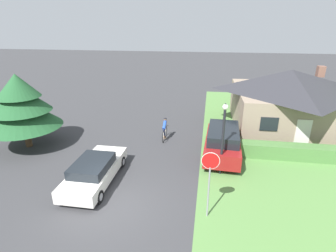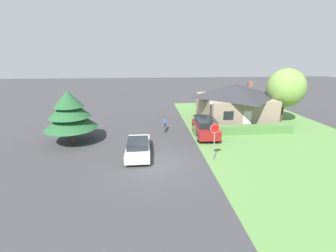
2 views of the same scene
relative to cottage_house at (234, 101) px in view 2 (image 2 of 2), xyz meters
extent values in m
plane|color=#38383A|center=(-9.86, -11.41, -2.30)|extent=(140.00, 140.00, 0.00)
cube|color=#568442|center=(1.82, -7.41, -2.29)|extent=(16.00, 36.00, 0.01)
cube|color=gray|center=(0.00, 0.00, -0.84)|extent=(7.77, 8.14, 2.91)
pyramid|color=#2D2D33|center=(0.00, 0.00, 1.38)|extent=(8.39, 8.79, 1.53)
cube|color=silver|center=(0.10, -4.00, -1.30)|extent=(0.90, 0.08, 2.00)
cube|color=black|center=(-2.02, -4.05, -0.70)|extent=(1.10, 0.09, 0.90)
cube|color=brown|center=(2.25, 0.85, 1.93)|extent=(0.51, 0.51, 0.80)
cube|color=#4C7A3D|center=(-0.86, -5.45, -1.87)|extent=(10.28, 0.90, 0.86)
cube|color=silver|center=(-11.36, -9.62, -1.74)|extent=(1.84, 4.77, 0.59)
cube|color=black|center=(-11.36, -9.89, -1.22)|extent=(1.61, 2.34, 0.45)
cylinder|color=black|center=(-12.17, -8.00, -1.99)|extent=(0.26, 0.61, 0.61)
cylinder|color=#ADADB2|center=(-12.17, -8.00, -1.99)|extent=(0.27, 0.35, 0.35)
cylinder|color=black|center=(-10.55, -8.00, -1.99)|extent=(0.26, 0.61, 0.61)
cylinder|color=#ADADB2|center=(-10.55, -8.00, -1.99)|extent=(0.27, 0.35, 0.35)
cylinder|color=black|center=(-12.17, -11.24, -1.99)|extent=(0.26, 0.61, 0.61)
cylinder|color=#ADADB2|center=(-12.17, -11.24, -1.99)|extent=(0.27, 0.35, 0.35)
cylinder|color=black|center=(-10.54, -11.24, -1.99)|extent=(0.26, 0.61, 0.61)
cylinder|color=#ADADB2|center=(-10.54, -11.24, -1.99)|extent=(0.27, 0.35, 0.35)
torus|color=black|center=(-8.80, -4.36, -1.93)|extent=(0.05, 0.78, 0.78)
torus|color=black|center=(-8.79, -3.40, -1.93)|extent=(0.05, 0.78, 0.78)
cylinder|color=beige|center=(-8.80, -4.12, -1.77)|extent=(0.04, 0.17, 0.58)
cylinder|color=beige|center=(-8.79, -3.76, -1.74)|extent=(0.04, 0.61, 0.65)
cylinder|color=beige|center=(-8.79, -3.83, -1.46)|extent=(0.04, 0.72, 0.09)
cylinder|color=beige|center=(-8.80, -4.21, -1.99)|extent=(0.04, 0.32, 0.16)
cylinder|color=beige|center=(-8.80, -4.28, -1.70)|extent=(0.03, 0.20, 0.46)
cylinder|color=beige|center=(-8.79, -3.43, -1.68)|extent=(0.04, 0.11, 0.50)
cylinder|color=black|center=(-8.79, -3.47, -1.43)|extent=(0.44, 0.03, 0.02)
ellipsoid|color=black|center=(-8.80, -4.19, -1.46)|extent=(0.08, 0.20, 0.05)
cylinder|color=#262D4C|center=(-8.80, -4.20, -1.65)|extent=(0.11, 0.24, 0.49)
cylinder|color=#262D4C|center=(-8.80, -4.04, -1.73)|extent=(0.11, 0.24, 0.64)
cylinder|color=#8C6647|center=(-8.79, -4.13, -2.03)|extent=(0.08, 0.08, 0.30)
cylinder|color=#8C6647|center=(-8.74, -3.97, -2.12)|extent=(0.17, 0.08, 0.21)
cylinder|color=#264CB2|center=(-8.79, -3.92, -1.24)|extent=(0.23, 0.66, 0.55)
cylinder|color=#264CB2|center=(-8.79, -3.70, -1.25)|extent=(0.07, 0.24, 0.35)
cylinder|color=#264CB2|center=(-8.79, -3.42, -1.25)|extent=(0.07, 0.24, 0.35)
sphere|color=#8C6647|center=(-8.79, -3.65, -0.91)|extent=(0.19, 0.19, 0.19)
ellipsoid|color=black|center=(-8.79, -3.65, -0.86)|extent=(0.22, 0.18, 0.12)
cube|color=maroon|center=(-4.93, -5.78, -1.55)|extent=(2.23, 4.80, 0.85)
cube|color=black|center=(-4.92, -5.76, -0.82)|extent=(1.92, 3.28, 0.61)
cylinder|color=black|center=(-5.74, -4.14, -1.91)|extent=(0.30, 0.79, 0.77)
cylinder|color=#ADADB2|center=(-5.74, -4.14, -1.91)|extent=(0.30, 0.46, 0.45)
cylinder|color=black|center=(-3.95, -4.23, -1.91)|extent=(0.30, 0.79, 0.77)
cylinder|color=#ADADB2|center=(-3.95, -4.23, -1.91)|extent=(0.30, 0.46, 0.45)
cylinder|color=black|center=(-5.90, -7.34, -1.91)|extent=(0.30, 0.79, 0.77)
cylinder|color=#ADADB2|center=(-5.90, -7.34, -1.91)|extent=(0.30, 0.46, 0.45)
cylinder|color=black|center=(-4.11, -7.43, -1.91)|extent=(0.30, 0.79, 0.77)
cylinder|color=#ADADB2|center=(-4.11, -7.43, -1.91)|extent=(0.30, 0.46, 0.45)
cylinder|color=gray|center=(-5.70, -11.38, -1.13)|extent=(0.07, 0.07, 2.34)
cylinder|color=red|center=(-5.70, -11.38, 0.33)|extent=(0.68, 0.05, 0.68)
cylinder|color=silver|center=(-5.70, -11.38, 0.33)|extent=(0.72, 0.04, 0.72)
cylinder|color=black|center=(-5.08, -7.89, -0.49)|extent=(0.13, 0.13, 3.62)
sphere|color=white|center=(-5.08, -7.89, 1.45)|extent=(0.30, 0.30, 0.30)
cone|color=black|center=(-5.08, -7.89, 1.60)|extent=(0.18, 0.18, 0.12)
cylinder|color=#4C3823|center=(-17.44, -6.41, -1.60)|extent=(0.40, 0.40, 1.39)
cone|color=#23562D|center=(-17.44, -6.41, 0.03)|extent=(4.60, 4.60, 1.89)
cone|color=#23562D|center=(-17.44, -6.41, 0.96)|extent=(3.59, 3.59, 1.66)
cone|color=#23562D|center=(-17.44, -6.41, 1.76)|extent=(2.57, 2.57, 1.44)
cylinder|color=#4C3823|center=(5.55, -1.47, -1.18)|extent=(0.28, 0.28, 2.24)
ellipsoid|color=olive|center=(5.55, -1.47, 1.76)|extent=(4.28, 4.28, 4.50)
camera|label=1|loc=(-5.90, -20.40, 5.23)|focal=28.00mm
camera|label=2|loc=(-10.44, -26.45, 5.30)|focal=24.00mm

